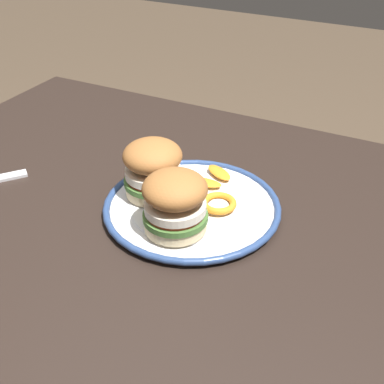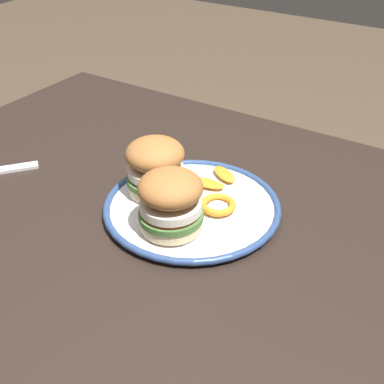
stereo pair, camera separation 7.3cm
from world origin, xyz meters
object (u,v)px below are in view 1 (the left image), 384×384
(dinner_plate, at_px, (192,207))
(sandwich_half_left, at_px, (175,202))
(dining_table, at_px, (150,257))
(sandwich_half_right, at_px, (153,168))

(dinner_plate, distance_m, sandwich_half_left, 0.10)
(dining_table, distance_m, dinner_plate, 0.13)
(sandwich_half_right, bearing_deg, sandwich_half_left, 138.52)
(sandwich_half_left, xyz_separation_m, sandwich_half_right, (0.08, -0.07, 0.00))
(dinner_plate, distance_m, sandwich_half_right, 0.10)
(sandwich_half_left, bearing_deg, dinner_plate, -83.54)
(dining_table, bearing_deg, dinner_plate, -148.53)
(dining_table, relative_size, sandwich_half_left, 7.92)
(dinner_plate, bearing_deg, dining_table, 31.47)
(dining_table, height_order, dinner_plate, dinner_plate)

